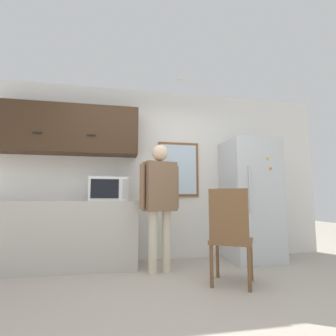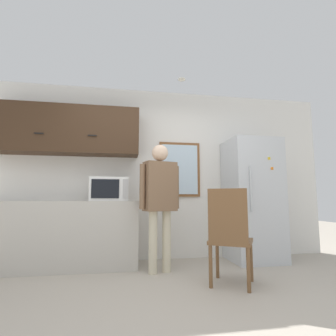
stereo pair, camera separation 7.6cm
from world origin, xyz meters
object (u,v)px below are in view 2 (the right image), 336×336
chair (230,233)px  microwave (110,189)px  person (160,194)px  refrigerator (252,199)px

chair → microwave: bearing=-6.4°
person → chair: 1.04m
microwave → person: 0.75m
person → refrigerator: bearing=-2.1°
chair → refrigerator: bearing=-97.3°
microwave → chair: microwave is taller
person → chair: bearing=-61.7°
person → refrigerator: refrigerator is taller
microwave → person: size_ratio=0.31×
microwave → refrigerator: bearing=1.4°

